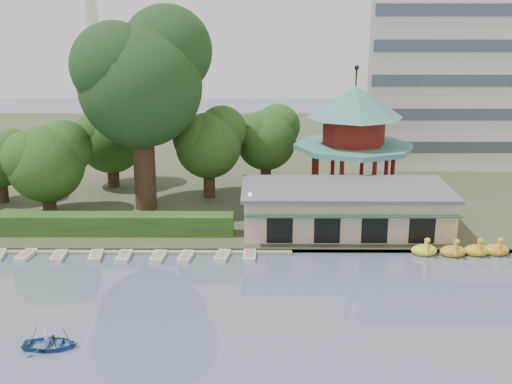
{
  "coord_description": "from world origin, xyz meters",
  "views": [
    {
      "loc": [
        2.25,
        -33.0,
        19.85
      ],
      "look_at": [
        2.0,
        18.0,
        5.0
      ],
      "focal_mm": 45.0,
      "sensor_mm": 36.0,
      "label": 1
    }
  ],
  "objects_px": {
    "dock": "(89,250)",
    "big_tree": "(142,75)",
    "pavilion": "(354,131)",
    "rowboat_with_passengers": "(50,341)",
    "boathouse": "(345,208)"
  },
  "relations": [
    {
      "from": "big_tree",
      "to": "rowboat_with_passengers",
      "type": "xyz_separation_m",
      "value": [
        -1.47,
        -26.74,
        -13.08
      ]
    },
    {
      "from": "boathouse",
      "to": "rowboat_with_passengers",
      "type": "bearing_deg",
      "value": -134.7
    },
    {
      "from": "boathouse",
      "to": "pavilion",
      "type": "relative_size",
      "value": 1.38
    },
    {
      "from": "rowboat_with_passengers",
      "to": "boathouse",
      "type": "bearing_deg",
      "value": 45.3
    },
    {
      "from": "pavilion",
      "to": "big_tree",
      "type": "xyz_separation_m",
      "value": [
        -20.84,
        -3.81,
        6.08
      ]
    },
    {
      "from": "dock",
      "to": "big_tree",
      "type": "bearing_deg",
      "value": 73.96
    },
    {
      "from": "dock",
      "to": "pavilion",
      "type": "relative_size",
      "value": 2.52
    },
    {
      "from": "pavilion",
      "to": "big_tree",
      "type": "height_order",
      "value": "big_tree"
    },
    {
      "from": "big_tree",
      "to": "rowboat_with_passengers",
      "type": "height_order",
      "value": "big_tree"
    },
    {
      "from": "dock",
      "to": "pavilion",
      "type": "bearing_deg",
      "value": 31.66
    },
    {
      "from": "rowboat_with_passengers",
      "to": "big_tree",
      "type": "bearing_deg",
      "value": 86.85
    },
    {
      "from": "dock",
      "to": "boathouse",
      "type": "relative_size",
      "value": 1.83
    },
    {
      "from": "dock",
      "to": "big_tree",
      "type": "relative_size",
      "value": 1.73
    },
    {
      "from": "big_tree",
      "to": "boathouse",
      "type": "bearing_deg",
      "value": -18.26
    },
    {
      "from": "pavilion",
      "to": "rowboat_with_passengers",
      "type": "bearing_deg",
      "value": -126.14
    }
  ]
}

